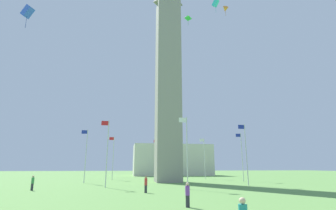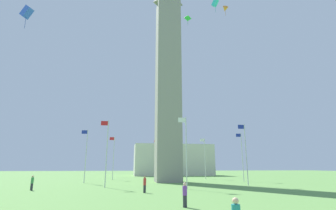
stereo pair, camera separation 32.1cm
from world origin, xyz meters
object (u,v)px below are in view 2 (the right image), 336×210
at_px(flagpole_ne, 106,150).
at_px(kite_green_diamond, 188,18).
at_px(flagpole_sw, 205,157).
at_px(flagpole_w, 158,157).
at_px(flagpole_se, 246,151).
at_px(kite_blue_box, 27,12).
at_px(obelisk_monument, 168,73).
at_px(flagpole_e, 186,149).
at_px(flagpole_n, 86,153).
at_px(kite_orange_delta, 225,9).
at_px(person_red_shirt, 145,184).
at_px(kite_cyan_box, 215,3).
at_px(person_green_shirt, 32,183).
at_px(flagpole_s, 242,155).
at_px(person_purple_shirt, 185,195).
at_px(distant_building, 173,160).
at_px(flagpole_nw, 113,156).

height_order(flagpole_ne, kite_green_diamond, kite_green_diamond).
height_order(flagpole_sw, flagpole_w, same).
height_order(flagpole_se, kite_blue_box, kite_blue_box).
relative_size(obelisk_monument, flagpole_e, 4.55).
xyz_separation_m(flagpole_n, flagpole_se, (-25.40, 10.52, 0.00)).
height_order(obelisk_monument, flagpole_se, obelisk_monument).
distance_m(flagpole_ne, kite_orange_delta, 32.77).
xyz_separation_m(person_red_shirt, kite_blue_box, (14.09, 1.03, 19.22)).
relative_size(obelisk_monument, kite_cyan_box, 17.54).
bearing_deg(flagpole_w, kite_orange_delta, 111.41).
bearing_deg(kite_blue_box, flagpole_e, -166.33).
bearing_deg(person_red_shirt, obelisk_monument, -21.20).
xyz_separation_m(person_green_shirt, person_red_shirt, (-13.31, 5.25, 0.02)).
relative_size(flagpole_n, flagpole_sw, 1.00).
bearing_deg(person_red_shirt, flagpole_se, -67.59).
relative_size(flagpole_ne, person_red_shirt, 5.24).
xyz_separation_m(flagpole_w, kite_green_diamond, (-1.90, 24.71, 22.70)).
distance_m(flagpole_ne, flagpole_s, 27.49).
xyz_separation_m(flagpole_e, person_purple_shirt, (3.53, 14.32, -4.25)).
relative_size(obelisk_monument, flagpole_n, 4.55).
height_order(flagpole_n, flagpole_s, same).
xyz_separation_m(obelisk_monument, flagpole_sw, (-10.47, -10.52, -16.19)).
bearing_deg(kite_cyan_box, flagpole_sw, -101.34).
xyz_separation_m(flagpole_sw, kite_blue_box, (30.23, 30.20, 15.03)).
distance_m(flagpole_n, flagpole_e, 21.04).
xyz_separation_m(obelisk_monument, flagpole_se, (-10.47, 10.52, -16.19)).
relative_size(person_red_shirt, distant_building, 0.07).
height_order(flagpole_w, flagpole_nw, same).
xyz_separation_m(flagpole_se, kite_orange_delta, (1.21, -1.65, 26.03)).
bearing_deg(person_red_shirt, distant_building, -17.85).
height_order(kite_cyan_box, kite_orange_delta, kite_orange_delta).
relative_size(obelisk_monument, flagpole_sw, 4.55).
distance_m(flagpole_n, flagpole_s, 29.76).
height_order(flagpole_se, kite_green_diamond, kite_green_diamond).
distance_m(flagpole_e, flagpole_w, 29.76).
relative_size(obelisk_monument, distant_building, 1.71).
relative_size(person_green_shirt, distant_building, 0.07).
height_order(flagpole_n, distant_building, distant_building).
bearing_deg(flagpole_n, flagpole_w, -135.00).
bearing_deg(flagpole_sw, flagpole_n, 22.50).
distance_m(flagpole_sw, flagpole_w, 11.39).
bearing_deg(person_purple_shirt, person_red_shirt, 20.67).
xyz_separation_m(flagpole_n, person_red_shirt, (-9.27, 18.64, -4.19)).
distance_m(flagpole_n, kite_green_diamond, 29.90).
bearing_deg(flagpole_w, flagpole_nw, 22.50).
distance_m(flagpole_nw, distant_building, 30.65).
bearing_deg(flagpole_se, obelisk_monument, -45.14).
bearing_deg(kite_green_diamond, obelisk_monument, -79.33).
bearing_deg(kite_green_diamond, flagpole_w, -85.59).
distance_m(flagpole_se, kite_green_diamond, 24.29).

